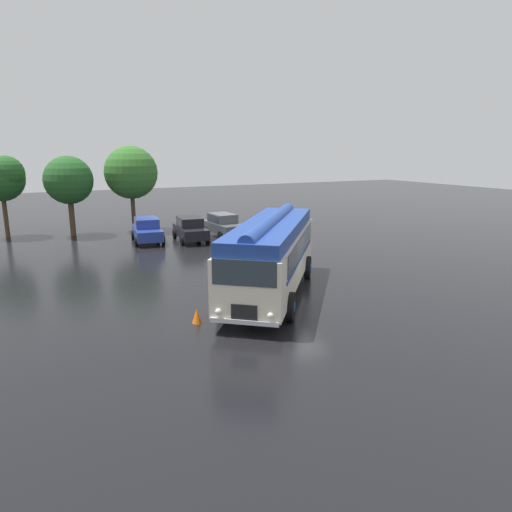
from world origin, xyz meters
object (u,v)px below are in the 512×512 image
object	(u,v)px
car_near_left	(147,230)
traffic_cone	(197,316)
car_mid_right	(223,225)
vintage_bus	(271,252)
car_mid_left	(190,229)

from	to	relation	value
car_near_left	traffic_cone	xyz separation A→B (m)	(-2.04, -15.99, -0.57)
car_mid_right	traffic_cone	bearing A→B (deg)	-115.82
vintage_bus	car_mid_left	world-z (taller)	vintage_bus
car_near_left	car_mid_right	size ratio (longest dim) A/B	1.02
car_mid_left	car_mid_right	size ratio (longest dim) A/B	1.01
car_mid_right	car_mid_left	bearing A→B (deg)	-167.16
car_mid_left	traffic_cone	distance (m)	15.82
vintage_bus	car_near_left	world-z (taller)	vintage_bus
car_mid_right	traffic_cone	size ratio (longest dim) A/B	7.84
car_near_left	traffic_cone	bearing A→B (deg)	-97.26
car_mid_left	traffic_cone	size ratio (longest dim) A/B	7.91
vintage_bus	car_mid_left	xyz separation A→B (m)	(0.72, 13.18, -1.05)
car_near_left	car_mid_right	world-z (taller)	same
car_mid_left	vintage_bus	bearing A→B (deg)	-93.11
car_mid_right	car_near_left	bearing A→B (deg)	176.72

